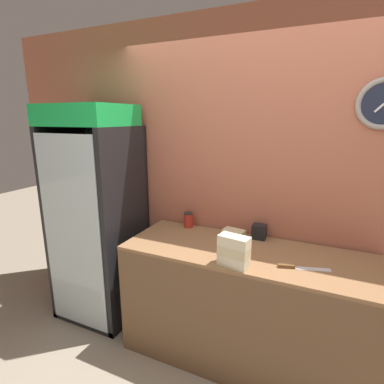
{
  "coord_description": "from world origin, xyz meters",
  "views": [
    {
      "loc": [
        0.49,
        -1.14,
        1.89
      ],
      "look_at": [
        -0.45,
        0.91,
        1.32
      ],
      "focal_mm": 28.0,
      "sensor_mm": 36.0,
      "label": 1
    }
  ],
  "objects_px": {
    "condiment_jar": "(188,220)",
    "sandwich_stack_bottom": "(233,261)",
    "sandwich_stack_top": "(234,241)",
    "sandwich_stack_middle": "(234,251)",
    "beverage_cooler": "(100,205)",
    "chefs_knife": "(297,267)",
    "napkin_dispenser": "(259,232)",
    "sandwich_flat_left": "(234,234)"
  },
  "relations": [
    {
      "from": "sandwich_stack_middle",
      "to": "napkin_dispenser",
      "type": "height_order",
      "value": "sandwich_stack_middle"
    },
    {
      "from": "sandwich_stack_bottom",
      "to": "sandwich_stack_middle",
      "type": "relative_size",
      "value": 1.0
    },
    {
      "from": "beverage_cooler",
      "to": "sandwich_stack_bottom",
      "type": "height_order",
      "value": "beverage_cooler"
    },
    {
      "from": "sandwich_stack_middle",
      "to": "sandwich_flat_left",
      "type": "bearing_deg",
      "value": 106.54
    },
    {
      "from": "napkin_dispenser",
      "to": "sandwich_stack_top",
      "type": "bearing_deg",
      "value": -95.62
    },
    {
      "from": "sandwich_stack_bottom",
      "to": "sandwich_stack_middle",
      "type": "xyz_separation_m",
      "value": [
        -0.0,
        0.0,
        0.07
      ]
    },
    {
      "from": "sandwich_stack_top",
      "to": "sandwich_flat_left",
      "type": "bearing_deg",
      "value": 106.54
    },
    {
      "from": "sandwich_stack_bottom",
      "to": "beverage_cooler",
      "type": "bearing_deg",
      "value": 166.82
    },
    {
      "from": "sandwich_stack_middle",
      "to": "condiment_jar",
      "type": "xyz_separation_m",
      "value": [
        -0.59,
        0.54,
        -0.04
      ]
    },
    {
      "from": "sandwich_stack_middle",
      "to": "sandwich_stack_top",
      "type": "relative_size",
      "value": 1.01
    },
    {
      "from": "sandwich_stack_top",
      "to": "condiment_jar",
      "type": "xyz_separation_m",
      "value": [
        -0.59,
        0.54,
        -0.11
      ]
    },
    {
      "from": "beverage_cooler",
      "to": "chefs_knife",
      "type": "height_order",
      "value": "beverage_cooler"
    },
    {
      "from": "condiment_jar",
      "to": "sandwich_stack_bottom",
      "type": "bearing_deg",
      "value": -42.58
    },
    {
      "from": "chefs_knife",
      "to": "condiment_jar",
      "type": "relative_size",
      "value": 2.42
    },
    {
      "from": "sandwich_stack_top",
      "to": "napkin_dispenser",
      "type": "distance_m",
      "value": 0.55
    },
    {
      "from": "sandwich_stack_top",
      "to": "sandwich_stack_middle",
      "type": "bearing_deg",
      "value": 180.0
    },
    {
      "from": "sandwich_stack_top",
      "to": "sandwich_flat_left",
      "type": "relative_size",
      "value": 1.12
    },
    {
      "from": "beverage_cooler",
      "to": "sandwich_stack_middle",
      "type": "distance_m",
      "value": 1.45
    },
    {
      "from": "sandwich_stack_bottom",
      "to": "condiment_jar",
      "type": "bearing_deg",
      "value": 137.42
    },
    {
      "from": "napkin_dispenser",
      "to": "sandwich_flat_left",
      "type": "bearing_deg",
      "value": -162.87
    },
    {
      "from": "beverage_cooler",
      "to": "napkin_dispenser",
      "type": "distance_m",
      "value": 1.48
    },
    {
      "from": "beverage_cooler",
      "to": "chefs_knife",
      "type": "relative_size",
      "value": 6.05
    },
    {
      "from": "sandwich_stack_bottom",
      "to": "condiment_jar",
      "type": "relative_size",
      "value": 1.6
    },
    {
      "from": "sandwich_stack_top",
      "to": "napkin_dispenser",
      "type": "height_order",
      "value": "sandwich_stack_top"
    },
    {
      "from": "sandwich_stack_bottom",
      "to": "napkin_dispenser",
      "type": "relative_size",
      "value": 1.81
    },
    {
      "from": "condiment_jar",
      "to": "napkin_dispenser",
      "type": "xyz_separation_m",
      "value": [
        0.64,
        -0.0,
        -0.01
      ]
    },
    {
      "from": "sandwich_stack_middle",
      "to": "sandwich_stack_top",
      "type": "xyz_separation_m",
      "value": [
        0.0,
        0.0,
        0.07
      ]
    },
    {
      "from": "condiment_jar",
      "to": "napkin_dispenser",
      "type": "bearing_deg",
      "value": -0.32
    },
    {
      "from": "sandwich_flat_left",
      "to": "condiment_jar",
      "type": "bearing_deg",
      "value": 171.9
    },
    {
      "from": "beverage_cooler",
      "to": "sandwich_flat_left",
      "type": "relative_size",
      "value": 10.36
    },
    {
      "from": "chefs_knife",
      "to": "sandwich_stack_bottom",
      "type": "bearing_deg",
      "value": -160.05
    },
    {
      "from": "beverage_cooler",
      "to": "sandwich_stack_top",
      "type": "height_order",
      "value": "beverage_cooler"
    },
    {
      "from": "sandwich_flat_left",
      "to": "sandwich_stack_middle",
      "type": "bearing_deg",
      "value": -73.46
    },
    {
      "from": "sandwich_flat_left",
      "to": "napkin_dispenser",
      "type": "relative_size",
      "value": 1.6
    },
    {
      "from": "beverage_cooler",
      "to": "sandwich_stack_bottom",
      "type": "xyz_separation_m",
      "value": [
        1.41,
        -0.33,
        -0.13
      ]
    },
    {
      "from": "beverage_cooler",
      "to": "sandwich_flat_left",
      "type": "xyz_separation_m",
      "value": [
        1.27,
        0.14,
        -0.13
      ]
    },
    {
      "from": "sandwich_stack_bottom",
      "to": "napkin_dispenser",
      "type": "distance_m",
      "value": 0.54
    },
    {
      "from": "sandwich_stack_middle",
      "to": "sandwich_stack_top",
      "type": "distance_m",
      "value": 0.07
    },
    {
      "from": "beverage_cooler",
      "to": "sandwich_stack_bottom",
      "type": "relative_size",
      "value": 9.16
    },
    {
      "from": "sandwich_stack_middle",
      "to": "chefs_knife",
      "type": "height_order",
      "value": "sandwich_stack_middle"
    },
    {
      "from": "beverage_cooler",
      "to": "sandwich_stack_middle",
      "type": "relative_size",
      "value": 9.19
    },
    {
      "from": "sandwich_stack_bottom",
      "to": "sandwich_stack_middle",
      "type": "bearing_deg",
      "value": 180.0
    }
  ]
}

